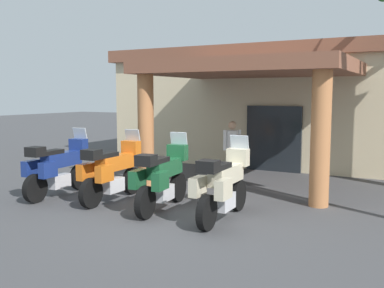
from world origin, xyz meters
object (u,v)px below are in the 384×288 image
Objects in this scene: motorcycle_cream at (223,185)px; motorcycle_orange at (112,171)px; motorcycle_blue at (58,168)px; motorcycle_green at (162,178)px; pedestrian at (232,147)px; motel_building at (300,104)px.

motorcycle_orange is at bearing 84.52° from motorcycle_cream.
motorcycle_cream is (4.38, 0.08, 0.00)m from motorcycle_blue.
motorcycle_blue and motorcycle_green have the same top height.
pedestrian is at bearing 19.39° from motorcycle_cream.
pedestrian reaches higher than motorcycle_orange.
motel_building is 9.05m from motorcycle_green.
motorcycle_green is 1.29× the size of pedestrian.
motel_building is at bearing 4.24° from motorcycle_cream.
motorcycle_cream is 1.29× the size of pedestrian.
motorcycle_blue and motorcycle_orange have the same top height.
motel_building reaches higher than motorcycle_green.
motorcycle_orange is 2.92m from motorcycle_cream.
motel_building is at bearing -9.31° from motorcycle_green.
motorcycle_blue is at bearing -82.58° from pedestrian.
motorcycle_cream is 3.95m from pedestrian.
motorcycle_cream is (0.99, -8.99, -1.39)m from motel_building.
motorcycle_cream is (2.92, -0.17, 0.00)m from motorcycle_orange.
motorcycle_green is (2.92, 0.14, 0.00)m from motorcycle_blue.
pedestrian is at bearing -6.64° from motorcycle_green.
pedestrian is at bearing -25.10° from motorcycle_orange.
motorcycle_blue is at bearing 97.89° from motorcycle_orange.
motorcycle_cream is at bearing -98.70° from motorcycle_green.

